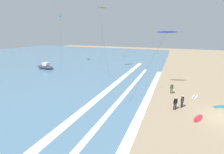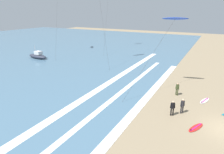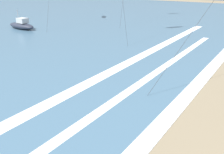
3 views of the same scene
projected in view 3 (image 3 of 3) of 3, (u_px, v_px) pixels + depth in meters
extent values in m
cube|color=white|center=(170.00, 114.00, 13.59)|extent=(38.76, 0.94, 0.01)
cube|color=white|center=(130.00, 90.00, 16.48)|extent=(37.82, 0.66, 0.01)
cube|color=white|center=(86.00, 84.00, 17.44)|extent=(54.84, 1.02, 0.01)
cylinder|color=#333333|center=(201.00, 19.00, 16.16)|extent=(7.53, 3.49, 8.91)
ellipsoid|color=#2D3342|center=(22.00, 26.00, 36.55)|extent=(2.05, 5.30, 0.90)
cube|color=silver|center=(22.00, 21.00, 36.03)|extent=(1.20, 1.57, 0.70)
cylinder|color=#B2B2B2|center=(18.00, 16.00, 36.40)|extent=(0.08, 0.08, 1.80)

